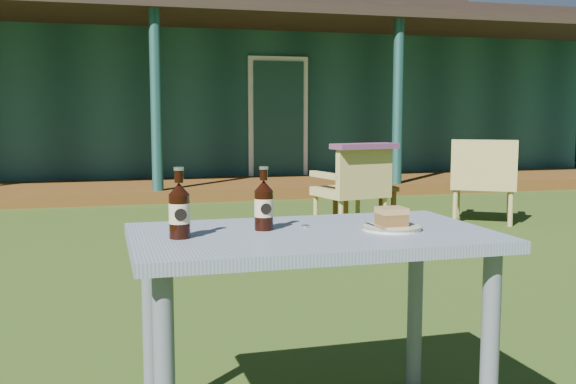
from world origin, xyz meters
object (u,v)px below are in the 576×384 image
object	(u,v)px
plate	(392,227)
cafe_table	(312,261)
cake_slice	(392,216)
car_near	(576,133)
armchair_left	(355,184)
cola_bottle_near	(264,205)
cola_bottle_far	(179,210)
armchair_right	(484,176)
side_table	(364,192)

from	to	relation	value
plate	cafe_table	bearing A→B (deg)	172.06
plate	cake_slice	size ratio (longest dim) A/B	2.22
car_near	cake_slice	bearing A→B (deg)	140.37
armchair_left	car_near	bearing A→B (deg)	39.95
cola_bottle_near	cola_bottle_far	bearing A→B (deg)	-165.09
armchair_left	armchair_right	distance (m)	1.45
car_near	armchair_right	bearing A→B (deg)	137.11
cola_bottle_far	side_table	size ratio (longest dim) A/B	0.38
plate	side_table	xyz separation A→B (m)	(1.56, 4.11, -0.39)
car_near	side_table	xyz separation A→B (m)	(-7.28, -6.04, -0.38)
cola_bottle_far	armchair_left	xyz separation A→B (m)	(2.09, 3.86, -0.36)
cafe_table	side_table	size ratio (longest dim) A/B	2.00
car_near	armchair_right	distance (m)	8.62
cafe_table	cola_bottle_near	xyz separation A→B (m)	(-0.15, 0.07, 0.19)
cafe_table	cola_bottle_near	distance (m)	0.25
cola_bottle_near	cafe_table	bearing A→B (deg)	-26.18
cola_bottle_far	armchair_right	size ratio (longest dim) A/B	0.26
cafe_table	cake_slice	bearing A→B (deg)	-6.82
car_near	cola_bottle_near	distance (m)	13.65
cake_slice	plate	bearing A→B (deg)	-105.82
plate	cola_bottle_near	bearing A→B (deg)	165.24
cake_slice	cola_bottle_near	distance (m)	0.44
cake_slice	cola_bottle_far	xyz separation A→B (m)	(-0.71, 0.03, 0.05)
cafe_table	armchair_right	distance (m)	5.02
cafe_table	plate	bearing A→B (deg)	-7.94
plate	side_table	distance (m)	4.41
cola_bottle_near	armchair_right	world-z (taller)	cola_bottle_near
armchair_left	cola_bottle_near	bearing A→B (deg)	-115.38
car_near	armchair_right	xyz separation A→B (m)	(-6.02, -6.16, -0.24)
cake_slice	cola_bottle_near	world-z (taller)	cola_bottle_near
plate	cola_bottle_far	size ratio (longest dim) A/B	0.90
side_table	armchair_left	bearing A→B (deg)	-131.06
car_near	cake_slice	size ratio (longest dim) A/B	45.94
armchair_left	side_table	distance (m)	0.30
cafe_table	plate	size ratio (longest dim) A/B	5.88
cake_slice	cola_bottle_near	bearing A→B (deg)	165.96
side_table	plate	bearing A→B (deg)	-110.81
plate	armchair_left	bearing A→B (deg)	70.55
armchair_left	plate	bearing A→B (deg)	-109.45
armchair_left	armchair_right	xyz separation A→B (m)	(1.44, 0.09, 0.04)
cola_bottle_far	plate	bearing A→B (deg)	-2.64
cola_bottle_far	cake_slice	bearing A→B (deg)	-2.21
plate	side_table	size ratio (longest dim) A/B	0.34
plate	armchair_left	size ratio (longest dim) A/B	0.26
cake_slice	armchair_left	bearing A→B (deg)	70.55
cola_bottle_far	armchair_left	world-z (taller)	cola_bottle_far
plate	cola_bottle_far	world-z (taller)	cola_bottle_far
cafe_table	armchair_left	world-z (taller)	armchair_left
cola_bottle_near	plate	bearing A→B (deg)	-14.76
cola_bottle_near	car_near	bearing A→B (deg)	47.31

